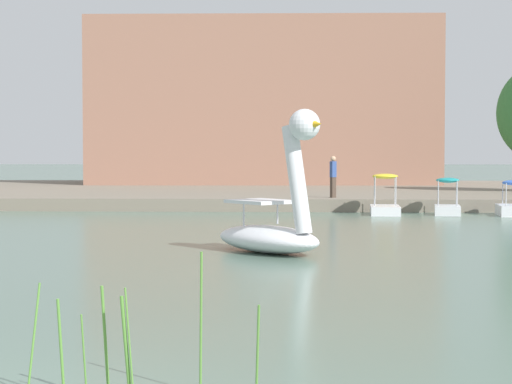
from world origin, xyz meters
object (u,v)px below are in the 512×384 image
(pedal_boat_yellow, at_px, (385,204))
(pedal_boat_teal, at_px, (447,203))
(swan_boat, at_px, (274,221))
(person_on_path, at_px, (333,175))

(pedal_boat_yellow, bearing_deg, pedal_boat_teal, 1.53)
(pedal_boat_teal, bearing_deg, swan_boat, -115.37)
(pedal_boat_yellow, height_order, pedal_boat_teal, pedal_boat_yellow)
(pedal_boat_teal, height_order, person_on_path, person_on_path)
(swan_boat, height_order, pedal_boat_yellow, swan_boat)
(pedal_boat_yellow, distance_m, pedal_boat_teal, 2.41)
(swan_boat, height_order, person_on_path, swan_boat)
(pedal_boat_teal, bearing_deg, person_on_path, 147.69)
(pedal_boat_yellow, relative_size, person_on_path, 1.24)
(person_on_path, bearing_deg, pedal_boat_teal, -32.31)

